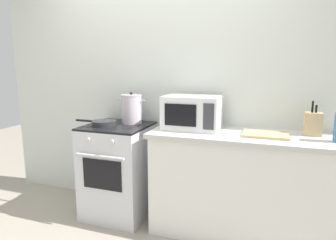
{
  "coord_description": "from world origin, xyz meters",
  "views": [
    {
      "loc": [
        1.02,
        -1.83,
        1.48
      ],
      "look_at": [
        0.17,
        0.6,
        1.0
      ],
      "focal_mm": 30.86,
      "sensor_mm": 36.0,
      "label": 1
    }
  ],
  "objects_px": {
    "stove": "(119,170)",
    "frying_pan": "(103,123)",
    "stock_pot": "(132,109)",
    "cutting_board": "(266,135)",
    "microwave": "(192,112)",
    "knife_block": "(313,124)"
  },
  "relations": [
    {
      "from": "stove",
      "to": "frying_pan",
      "type": "xyz_separation_m",
      "value": [
        -0.11,
        -0.07,
        0.48
      ]
    },
    {
      "from": "stock_pot",
      "to": "frying_pan",
      "type": "xyz_separation_m",
      "value": [
        -0.2,
        -0.2,
        -0.12
      ]
    },
    {
      "from": "stock_pot",
      "to": "cutting_board",
      "type": "bearing_deg",
      "value": -5.73
    },
    {
      "from": "microwave",
      "to": "cutting_board",
      "type": "bearing_deg",
      "value": -6.95
    },
    {
      "from": "stock_pot",
      "to": "knife_block",
      "type": "height_order",
      "value": "stock_pot"
    },
    {
      "from": "microwave",
      "to": "knife_block",
      "type": "relative_size",
      "value": 1.76
    },
    {
      "from": "frying_pan",
      "to": "cutting_board",
      "type": "height_order",
      "value": "frying_pan"
    },
    {
      "from": "microwave",
      "to": "knife_block",
      "type": "bearing_deg",
      "value": 3.54
    },
    {
      "from": "microwave",
      "to": "knife_block",
      "type": "distance_m",
      "value": 1.0
    },
    {
      "from": "stock_pot",
      "to": "knife_block",
      "type": "xyz_separation_m",
      "value": [
        1.64,
        0.01,
        -0.05
      ]
    },
    {
      "from": "stock_pot",
      "to": "knife_block",
      "type": "distance_m",
      "value": 1.64
    },
    {
      "from": "stock_pot",
      "to": "cutting_board",
      "type": "relative_size",
      "value": 0.87
    },
    {
      "from": "stock_pot",
      "to": "knife_block",
      "type": "relative_size",
      "value": 1.11
    },
    {
      "from": "stock_pot",
      "to": "frying_pan",
      "type": "distance_m",
      "value": 0.31
    },
    {
      "from": "stock_pot",
      "to": "frying_pan",
      "type": "height_order",
      "value": "stock_pot"
    },
    {
      "from": "frying_pan",
      "to": "microwave",
      "type": "relative_size",
      "value": 0.87
    },
    {
      "from": "frying_pan",
      "to": "cutting_board",
      "type": "distance_m",
      "value": 1.48
    },
    {
      "from": "frying_pan",
      "to": "knife_block",
      "type": "xyz_separation_m",
      "value": [
        1.84,
        0.21,
        0.07
      ]
    },
    {
      "from": "cutting_board",
      "to": "stove",
      "type": "bearing_deg",
      "value": -179.95
    },
    {
      "from": "microwave",
      "to": "frying_pan",
      "type": "bearing_deg",
      "value": -169.89
    },
    {
      "from": "stove",
      "to": "frying_pan",
      "type": "distance_m",
      "value": 0.5
    },
    {
      "from": "stove",
      "to": "knife_block",
      "type": "height_order",
      "value": "knife_block"
    }
  ]
}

